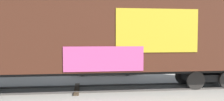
% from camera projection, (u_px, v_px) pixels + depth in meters
% --- Properties ---
extents(ground_plane, '(260.00, 260.00, 0.00)m').
position_uv_depth(ground_plane, '(68.00, 90.00, 11.48)').
color(ground_plane, gray).
extents(track, '(59.98, 5.26, 0.08)m').
position_uv_depth(track, '(81.00, 89.00, 11.49)').
color(track, '#4C4742').
rests_on(track, ground_plane).
extents(freight_car, '(17.34, 3.77, 4.81)m').
position_uv_depth(freight_car, '(91.00, 35.00, 11.40)').
color(freight_car, '#472316').
rests_on(freight_car, ground_plane).
extents(flagpole, '(1.48, 0.75, 7.74)m').
position_uv_depth(flagpole, '(112.00, 11.00, 22.05)').
color(flagpole, silver).
rests_on(flagpole, ground_plane).
extents(hillside, '(145.45, 43.83, 15.10)m').
position_uv_depth(hillside, '(94.00, 31.00, 89.65)').
color(hillside, silver).
rests_on(hillside, ground_plane).
extents(parked_car_black, '(4.87, 2.64, 1.54)m').
position_uv_depth(parked_car_black, '(22.00, 63.00, 16.58)').
color(parked_car_black, black).
rests_on(parked_car_black, ground_plane).
extents(parked_car_silver, '(4.54, 2.14, 1.80)m').
position_uv_depth(parked_car_silver, '(103.00, 61.00, 16.55)').
color(parked_car_silver, '#B7BABF').
rests_on(parked_car_silver, ground_plane).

